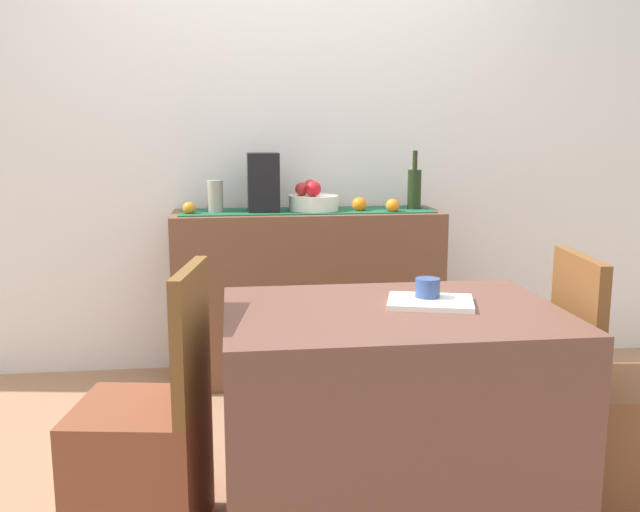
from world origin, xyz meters
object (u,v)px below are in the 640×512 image
coffee_maker (263,183)px  chair_near_window (145,459)px  sideboard_console (308,295)px  fruit_bowl (314,203)px  chair_by_corner (615,431)px  ceramic_vase (215,197)px  dining_table (391,415)px  coffee_cup (427,290)px  open_book (430,302)px  wine_bottle (414,188)px

coffee_maker → chair_near_window: (-0.46, -1.43, -0.78)m
sideboard_console → fruit_bowl: bearing=0.0°
chair_by_corner → ceramic_vase: bearing=134.7°
dining_table → coffee_maker: bearing=103.9°
ceramic_vase → coffee_cup: 1.55m
sideboard_console → coffee_cup: size_ratio=16.65×
sideboard_console → open_book: 1.45m
dining_table → chair_by_corner: (0.81, 0.00, -0.10)m
sideboard_console → chair_near_window: bearing=-115.7°
chair_near_window → chair_by_corner: size_ratio=1.00×
ceramic_vase → chair_near_window: 1.61m
ceramic_vase → chair_near_window: size_ratio=0.19×
fruit_bowl → dining_table: 1.54m
open_book → chair_near_window: chair_near_window is taller
fruit_bowl → chair_near_window: 1.74m
chair_near_window → chair_by_corner: bearing=0.1°
open_book → coffee_cup: bearing=106.9°
dining_table → chair_near_window: 0.82m
fruit_bowl → coffee_cup: 1.38m
sideboard_console → chair_by_corner: size_ratio=1.55×
coffee_maker → coffee_cup: (0.49, -1.35, -0.27)m
dining_table → wine_bottle: bearing=72.7°
coffee_maker → sideboard_console: bearing=0.0°
ceramic_vase → coffee_cup: size_ratio=2.00×
coffee_cup → chair_near_window: size_ratio=0.09×
ceramic_vase → coffee_cup: bearing=-61.6°
wine_bottle → ceramic_vase: bearing=180.0°
sideboard_console → dining_table: 1.43m
wine_bottle → coffee_maker: 0.80m
sideboard_console → dining_table: bearing=-85.0°
wine_bottle → ceramic_vase: size_ratio=1.87×
coffee_maker → dining_table: 1.62m
sideboard_console → dining_table: sideboard_console is taller
wine_bottle → chair_near_window: (-1.26, -1.43, -0.75)m
sideboard_console → coffee_maker: (-0.23, 0.00, 0.60)m
sideboard_console → coffee_maker: bearing=180.0°
wine_bottle → fruit_bowl: bearing=180.0°
ceramic_vase → dining_table: 1.66m
sideboard_console → coffee_cup: bearing=-79.1°
ceramic_vase → sideboard_console: bearing=0.0°
fruit_bowl → coffee_maker: size_ratio=0.85×
coffee_cup → coffee_maker: bearing=109.8°
coffee_cup → wine_bottle: bearing=77.1°
fruit_bowl → dining_table: bearing=-86.3°
coffee_cup → open_book: bearing=-89.2°
chair_by_corner → wine_bottle: bearing=104.5°
fruit_bowl → dining_table: size_ratio=0.23×
ceramic_vase → chair_near_window: ceramic_vase is taller
open_book → coffee_cup: (-0.00, 0.04, 0.03)m
open_book → chair_by_corner: 0.83m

